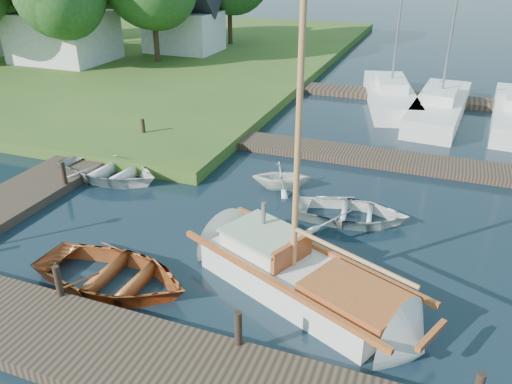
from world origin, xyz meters
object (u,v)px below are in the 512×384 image
(mooring_post_2, at_px, (238,328))
(marina_boat_2, at_px, (439,105))
(tender_a, at_px, (108,167))
(tender_c, at_px, (351,210))
(dinghy, at_px, (111,271))
(sailboat, at_px, (304,282))
(house_a, at_px, (61,23))
(tender_b, at_px, (282,174))
(mooring_post_1, at_px, (58,281))
(mooring_post_4, at_px, (64,173))
(house_c, at_px, (184,22))
(mooring_post_5, at_px, (143,128))
(marina_boat_1, at_px, (390,94))

(mooring_post_2, bearing_deg, marina_boat_2, 80.35)
(tender_a, height_order, tender_c, tender_a)
(dinghy, bearing_deg, sailboat, -71.27)
(mooring_post_2, height_order, house_a, house_a)
(sailboat, bearing_deg, marina_boat_2, 105.49)
(mooring_post_2, relative_size, house_a, 0.13)
(tender_b, relative_size, house_a, 0.32)
(mooring_post_1, relative_size, sailboat, 0.08)
(mooring_post_1, bearing_deg, mooring_post_4, 128.66)
(mooring_post_2, bearing_deg, house_c, 119.86)
(sailboat, relative_size, house_c, 1.86)
(mooring_post_5, bearing_deg, mooring_post_4, -90.00)
(tender_c, bearing_deg, mooring_post_1, 133.08)
(sailboat, relative_size, marina_boat_1, 0.93)
(mooring_post_4, height_order, dinghy, mooring_post_4)
(marina_boat_1, bearing_deg, house_a, 73.40)
(tender_b, height_order, house_c, house_c)
(mooring_post_1, bearing_deg, mooring_post_5, 111.80)
(mooring_post_1, relative_size, tender_b, 0.39)
(dinghy, relative_size, house_a, 0.66)
(mooring_post_2, bearing_deg, tender_c, 80.51)
(dinghy, relative_size, marina_boat_1, 0.39)
(mooring_post_2, relative_size, marina_boat_1, 0.08)
(tender_a, bearing_deg, house_c, 27.44)
(dinghy, height_order, tender_c, dinghy)
(sailboat, height_order, dinghy, sailboat)
(marina_boat_2, bearing_deg, mooring_post_5, 131.10)
(marina_boat_1, xyz_separation_m, marina_boat_2, (2.55, -1.32, 0.01))
(mooring_post_4, distance_m, dinghy, 6.09)
(mooring_post_5, relative_size, tender_b, 0.39)
(tender_c, bearing_deg, tender_a, 83.85)
(mooring_post_1, height_order, house_c, house_c)
(mooring_post_5, distance_m, tender_c, 10.22)
(mooring_post_1, relative_size, tender_c, 0.23)
(tender_b, bearing_deg, house_a, 39.11)
(mooring_post_5, bearing_deg, marina_boat_1, 47.02)
(mooring_post_1, xyz_separation_m, tender_c, (5.58, 6.46, -0.34))
(tender_c, bearing_deg, tender_b, 56.07)
(dinghy, height_order, marina_boat_1, marina_boat_1)
(tender_b, xyz_separation_m, house_c, (-13.88, 19.11, 2.05))
(sailboat, bearing_deg, mooring_post_2, -82.25)
(dinghy, height_order, tender_b, tender_b)
(dinghy, bearing_deg, mooring_post_5, 29.71)
(mooring_post_5, bearing_deg, tender_a, -78.51)
(mooring_post_2, distance_m, tender_c, 6.56)
(tender_a, distance_m, tender_b, 6.32)
(mooring_post_2, height_order, house_c, house_c)
(tender_b, bearing_deg, house_c, 18.51)
(dinghy, distance_m, marina_boat_1, 19.19)
(sailboat, height_order, tender_a, sailboat)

